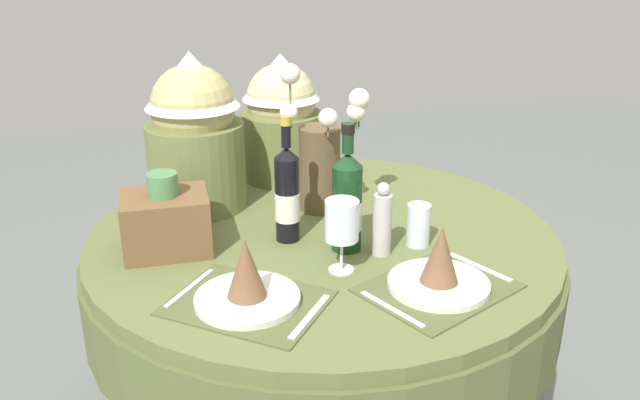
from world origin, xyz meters
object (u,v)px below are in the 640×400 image
object	(u,v)px
place_setting_left	(247,285)
wine_glass_left	(342,222)
tumbler_near_right	(418,225)
gift_tub_back_left	(194,127)
flower_vase	(321,156)
wine_bottle_left	(287,194)
gift_tub_back_centre	(281,113)
woven_basket_side_left	(166,221)
pepper_mill	(382,222)
dining_table	(323,278)
place_setting_right	(439,271)
wine_bottle_centre	(347,202)

from	to	relation	value
place_setting_left	wine_glass_left	distance (m)	0.28
tumbler_near_right	gift_tub_back_left	bearing A→B (deg)	142.27
flower_vase	wine_bottle_left	size ratio (longest dim) A/B	1.27
flower_vase	gift_tub_back_left	world-z (taller)	gift_tub_back_left
gift_tub_back_left	gift_tub_back_centre	world-z (taller)	gift_tub_back_left
flower_vase	woven_basket_side_left	distance (m)	0.50
wine_bottle_left	wine_glass_left	distance (m)	0.23
gift_tub_back_left	pepper_mill	bearing A→B (deg)	-45.99
dining_table	wine_glass_left	distance (m)	0.37
place_setting_right	wine_bottle_left	distance (m)	0.46
place_setting_left	gift_tub_back_left	xyz separation A→B (m)	(-0.06, 0.61, 0.20)
wine_bottle_left	pepper_mill	distance (m)	0.26
wine_bottle_left	tumbler_near_right	distance (m)	0.36
pepper_mill	woven_basket_side_left	bearing A→B (deg)	163.86
flower_vase	gift_tub_back_centre	distance (m)	0.32
dining_table	place_setting_left	distance (m)	0.47
dining_table	wine_bottle_left	xyz separation A→B (m)	(-0.11, -0.03, 0.28)
dining_table	gift_tub_back_left	distance (m)	0.58
pepper_mill	wine_glass_left	bearing A→B (deg)	-152.76
wine_bottle_left	wine_glass_left	bearing A→B (deg)	-66.15
wine_bottle_centre	woven_basket_side_left	size ratio (longest dim) A/B	1.55
tumbler_near_right	gift_tub_back_left	xyz separation A→B (m)	(-0.54, 0.42, 0.19)
woven_basket_side_left	dining_table	bearing A→B (deg)	2.50
wine_bottle_centre	tumbler_near_right	bearing A→B (deg)	-7.01
dining_table	tumbler_near_right	world-z (taller)	tumbler_near_right
dining_table	wine_bottle_left	bearing A→B (deg)	-164.11
wine_bottle_left	gift_tub_back_centre	world-z (taller)	gift_tub_back_centre
gift_tub_back_left	woven_basket_side_left	xyz separation A→B (m)	(-0.10, -0.29, -0.16)
dining_table	pepper_mill	world-z (taller)	pepper_mill
wine_bottle_centre	woven_basket_side_left	xyz separation A→B (m)	(-0.46, 0.11, -0.05)
wine_bottle_left	place_setting_right	bearing A→B (deg)	-50.39
wine_glass_left	gift_tub_back_centre	world-z (taller)	gift_tub_back_centre
tumbler_near_right	gift_tub_back_centre	xyz separation A→B (m)	(-0.25, 0.61, 0.16)
wine_bottle_left	wine_glass_left	world-z (taller)	wine_bottle_left
place_setting_left	tumbler_near_right	world-z (taller)	place_setting_left
flower_vase	tumbler_near_right	distance (m)	0.37
flower_vase	place_setting_right	bearing A→B (deg)	-74.03
place_setting_right	gift_tub_back_left	bearing A→B (deg)	127.63
place_setting_left	place_setting_right	distance (m)	0.45
pepper_mill	gift_tub_back_centre	xyz separation A→B (m)	(-0.14, 0.64, 0.13)
place_setting_right	woven_basket_side_left	xyz separation A→B (m)	(-0.61, 0.36, 0.04)
dining_table	place_setting_right	distance (m)	0.47
wine_bottle_left	tumbler_near_right	xyz separation A→B (m)	(0.33, -0.12, -0.07)
gift_tub_back_centre	place_setting_left	bearing A→B (deg)	-106.46
place_setting_left	gift_tub_back_centre	xyz separation A→B (m)	(0.24, 0.80, 0.17)
wine_bottle_centre	wine_bottle_left	bearing A→B (deg)	145.83
pepper_mill	gift_tub_back_left	bearing A→B (deg)	134.01
flower_vase	pepper_mill	distance (m)	0.34
place_setting_right	wine_bottle_centre	bearing A→B (deg)	120.61
tumbler_near_right	gift_tub_back_left	world-z (taller)	gift_tub_back_left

